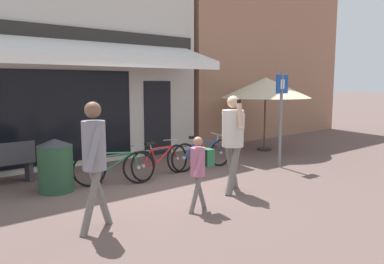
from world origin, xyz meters
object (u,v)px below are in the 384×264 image
(bicycle_red, at_px, (161,161))
(litter_bin, at_px, (55,165))
(pedestrian_child, at_px, (200,164))
(pedestrian_second_adult, at_px, (94,152))
(bicycle_green, at_px, (114,167))
(parking_sign, at_px, (281,110))
(pedestrian_adult, at_px, (233,133))
(cafe_parasol, at_px, (266,88))
(bicycle_blue, at_px, (203,154))

(bicycle_red, xyz_separation_m, litter_bin, (-2.18, 0.33, 0.16))
(pedestrian_child, distance_m, pedestrian_second_adult, 1.71)
(bicycle_green, bearing_deg, bicycle_red, 22.06)
(pedestrian_second_adult, bearing_deg, parking_sign, -174.24)
(bicycle_red, relative_size, pedestrian_second_adult, 0.94)
(bicycle_green, distance_m, pedestrian_adult, 2.50)
(pedestrian_adult, xyz_separation_m, cafe_parasol, (3.95, 2.45, 0.79))
(cafe_parasol, bearing_deg, bicycle_green, -173.93)
(bicycle_red, relative_size, litter_bin, 1.67)
(bicycle_blue, relative_size, cafe_parasol, 0.66)
(pedestrian_child, bearing_deg, cafe_parasol, -142.15)
(pedestrian_adult, relative_size, pedestrian_second_adult, 1.01)
(bicycle_blue, xyz_separation_m, pedestrian_child, (-1.97, -2.14, 0.39))
(bicycle_blue, bearing_deg, pedestrian_second_adult, -148.73)
(pedestrian_child, xyz_separation_m, litter_bin, (-1.39, 2.53, -0.25))
(bicycle_blue, bearing_deg, bicycle_red, -178.54)
(bicycle_red, distance_m, bicycle_blue, 1.18)
(bicycle_green, bearing_deg, bicycle_blue, 22.20)
(pedestrian_adult, height_order, pedestrian_child, pedestrian_adult)
(bicycle_green, relative_size, pedestrian_second_adult, 0.85)
(pedestrian_adult, height_order, cafe_parasol, cafe_parasol)
(parking_sign, bearing_deg, pedestrian_adult, -163.50)
(pedestrian_adult, height_order, litter_bin, pedestrian_adult)
(parking_sign, bearing_deg, pedestrian_second_adult, -171.35)
(pedestrian_second_adult, height_order, cafe_parasol, cafe_parasol)
(bicycle_green, distance_m, bicycle_blue, 2.29)
(bicycle_green, xyz_separation_m, pedestrian_adult, (1.48, -1.87, 0.76))
(pedestrian_second_adult, bearing_deg, pedestrian_child, 166.16)
(pedestrian_child, height_order, cafe_parasol, cafe_parasol)
(pedestrian_adult, bearing_deg, parking_sign, -170.04)
(bicycle_green, bearing_deg, litter_bin, -168.43)
(bicycle_blue, relative_size, pedestrian_second_adult, 0.99)
(bicycle_blue, height_order, parking_sign, parking_sign)
(bicycle_green, xyz_separation_m, bicycle_blue, (2.28, -0.12, 0.01))
(bicycle_red, bearing_deg, pedestrian_second_adult, -151.21)
(pedestrian_child, bearing_deg, bicycle_blue, -123.86)
(litter_bin, distance_m, cafe_parasol, 6.66)
(bicycle_red, bearing_deg, bicycle_green, 167.69)
(bicycle_green, xyz_separation_m, bicycle_red, (1.10, -0.06, -0.00))
(pedestrian_second_adult, bearing_deg, bicycle_red, -145.04)
(cafe_parasol, bearing_deg, parking_sign, -131.64)
(parking_sign, bearing_deg, bicycle_green, 163.37)
(cafe_parasol, bearing_deg, pedestrian_second_adult, -159.48)
(bicycle_blue, relative_size, parking_sign, 0.78)
(bicycle_blue, bearing_deg, bicycle_green, -178.67)
(pedestrian_adult, distance_m, litter_bin, 3.38)
(bicycle_green, xyz_separation_m, pedestrian_second_adult, (-1.33, -1.95, 0.76))
(bicycle_blue, distance_m, pedestrian_second_adult, 4.12)
(bicycle_red, bearing_deg, pedestrian_adult, -87.31)
(pedestrian_second_adult, xyz_separation_m, litter_bin, (0.25, 2.22, -0.60))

